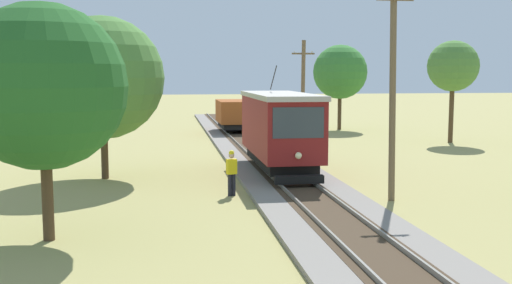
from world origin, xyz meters
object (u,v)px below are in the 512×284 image
Objects in this scene: red_tram at (280,128)px; utility_pole_mid at (303,94)px; freight_car at (233,114)px; track_worker at (232,171)px; tree_right_near at (340,72)px; utility_pole_near_tram at (393,85)px; tree_left_far at (102,78)px; tree_horizon at (453,66)px; tree_right_far at (43,87)px.

utility_pole_mid reaches higher than red_tram.
freight_car is 23.97m from track_worker.
utility_pole_mid is 14.44m from tree_right_near.
utility_pole_near_tram is 1.16× the size of tree_left_far.
red_tram is at bearing 116.50° from utility_pole_near_tram.
tree_right_near is (9.28, 2.10, 3.31)m from freight_car.
utility_pole_near_tram is 1.25× the size of utility_pole_mid.
utility_pole_near_tram is 14.55m from utility_pole_mid.
tree_left_far is at bearing -129.13° from tree_right_near.
utility_pole_near_tram reaches higher than red_tram.
tree_horizon is (4.79, -10.42, 0.34)m from tree_right_near.
utility_pole_near_tram is 1.26× the size of tree_right_far.
freight_car is 25.71m from utility_pole_near_tram.
freight_car reaches higher than track_worker.
tree_horizon is at bearing 57.14° from utility_pole_near_tram.
tree_horizon is (16.84, 15.48, 4.22)m from track_worker.
utility_pole_mid is 0.93× the size of tree_left_far.
red_tram is 1.23× the size of tree_horizon.
tree_left_far reaches higher than utility_pole_mid.
tree_right_far is at bearing -162.08° from utility_pole_near_tram.
tree_horizon is (22.08, 10.83, 0.67)m from tree_left_far.
tree_horizon is at bearing -65.29° from tree_right_near.
red_tram is 5.47m from track_worker.
red_tram is 1.19× the size of tree_right_near.
tree_right_near is (12.04, 25.90, 3.88)m from track_worker.
tree_right_near is at bearing 12.72° from freight_car.
tree_left_far is (-11.06, -8.30, 1.07)m from utility_pole_mid.
utility_pole_near_tram reaches higher than track_worker.
tree_right_near is at bearing 60.24° from tree_right_far.
tree_right_near reaches higher than utility_pole_mid.
tree_right_far reaches higher than red_tram.
utility_pole_mid is 21.69m from tree_right_far.
tree_horizon is (11.02, 17.06, 0.91)m from utility_pole_near_tram.
tree_right_near is 1.03× the size of tree_horizon.
freight_car is at bearing -167.28° from tree_right_near.
tree_right_near is at bearing 114.71° from tree_horizon.
tree_left_far is 10.01m from tree_right_far.
tree_right_near is at bearing 66.49° from red_tram.
tree_right_far is at bearing -61.89° from track_worker.
utility_pole_mid is 0.97× the size of tree_horizon.
red_tram reaches higher than track_worker.
tree_right_far is 30.78m from tree_horizon.
utility_pole_near_tram is at bearing -83.12° from freight_car.
tree_left_far is (-8.00, 0.09, 2.34)m from red_tram.
tree_left_far is (-11.06, 6.22, 0.23)m from utility_pole_near_tram.
tree_left_far reaches higher than tree_horizon.
tree_right_near reaches higher than tree_horizon.
utility_pole_near_tram reaches higher than freight_car.
freight_car is 20.97m from tree_left_far.
track_worker is at bearing -114.20° from utility_pole_mid.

